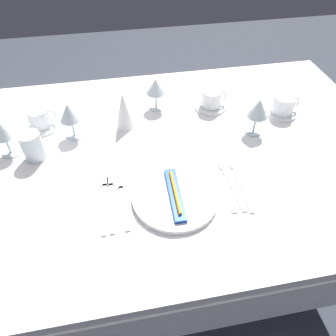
% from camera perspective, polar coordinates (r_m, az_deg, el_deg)
% --- Properties ---
extents(ground_plane, '(6.00, 6.00, 0.00)m').
position_cam_1_polar(ground_plane, '(1.74, -1.73, -15.50)').
color(ground_plane, '#383D47').
extents(dining_table, '(1.80, 1.11, 0.74)m').
position_cam_1_polar(dining_table, '(1.22, -2.39, 0.04)').
color(dining_table, white).
rests_on(dining_table, ground).
extents(dinner_plate, '(0.27, 0.27, 0.02)m').
position_cam_1_polar(dinner_plate, '(1.00, 1.27, -5.23)').
color(dinner_plate, white).
rests_on(dinner_plate, dining_table).
extents(toothbrush_package, '(0.04, 0.21, 0.02)m').
position_cam_1_polar(toothbrush_package, '(0.99, 1.28, -4.60)').
color(toothbrush_package, blue).
rests_on(toothbrush_package, dinner_plate).
extents(fork_outer, '(0.03, 0.21, 0.00)m').
position_cam_1_polar(fork_outer, '(1.01, -7.98, -5.83)').
color(fork_outer, beige).
rests_on(fork_outer, dining_table).
extents(fork_inner, '(0.03, 0.23, 0.00)m').
position_cam_1_polar(fork_inner, '(1.01, -10.02, -5.71)').
color(fork_inner, beige).
rests_on(fork_inner, dining_table).
extents(fork_salad, '(0.03, 0.23, 0.00)m').
position_cam_1_polar(fork_salad, '(1.01, -11.20, -5.85)').
color(fork_salad, beige).
rests_on(fork_salad, dining_table).
extents(dinner_knife, '(0.03, 0.23, 0.00)m').
position_cam_1_polar(dinner_knife, '(1.05, 9.64, -3.16)').
color(dinner_knife, beige).
rests_on(dinner_knife, dining_table).
extents(spoon_soup, '(0.03, 0.22, 0.01)m').
position_cam_1_polar(spoon_soup, '(1.08, 10.70, -1.93)').
color(spoon_soup, beige).
rests_on(spoon_soup, dining_table).
extents(spoon_dessert, '(0.03, 0.23, 0.01)m').
position_cam_1_polar(spoon_dessert, '(1.08, 12.48, -1.99)').
color(spoon_dessert, beige).
rests_on(spoon_dessert, dining_table).
extents(saucer_left, '(0.13, 0.13, 0.01)m').
position_cam_1_polar(saucer_left, '(1.36, -21.44, 6.93)').
color(saucer_left, white).
rests_on(saucer_left, dining_table).
extents(coffee_cup_left, '(0.11, 0.09, 0.07)m').
position_cam_1_polar(coffee_cup_left, '(1.34, -21.83, 8.33)').
color(coffee_cup_left, white).
rests_on(coffee_cup_left, saucer_left).
extents(saucer_right, '(0.13, 0.13, 0.01)m').
position_cam_1_polar(saucer_right, '(1.39, 7.50, 10.77)').
color(saucer_right, white).
rests_on(saucer_right, dining_table).
extents(coffee_cup_right, '(0.11, 0.08, 0.07)m').
position_cam_1_polar(coffee_cup_right, '(1.37, 7.73, 12.18)').
color(coffee_cup_right, white).
rests_on(coffee_cup_right, saucer_right).
extents(saucer_far, '(0.12, 0.12, 0.01)m').
position_cam_1_polar(saucer_far, '(1.42, 19.39, 9.23)').
color(saucer_far, white).
rests_on(saucer_far, dining_table).
extents(coffee_cup_far, '(0.11, 0.09, 0.07)m').
position_cam_1_polar(coffee_cup_far, '(1.40, 19.85, 10.59)').
color(coffee_cup_far, white).
rests_on(coffee_cup_far, saucer_far).
extents(wine_glass_centre, '(0.08, 0.08, 0.14)m').
position_cam_1_polar(wine_glass_centre, '(1.23, 15.70, 9.97)').
color(wine_glass_centre, silver).
rests_on(wine_glass_centre, dining_table).
extents(wine_glass_left, '(0.08, 0.08, 0.13)m').
position_cam_1_polar(wine_glass_left, '(1.32, -2.18, 14.05)').
color(wine_glass_left, silver).
rests_on(wine_glass_left, dining_table).
extents(wine_glass_right, '(0.07, 0.07, 0.15)m').
position_cam_1_polar(wine_glass_right, '(1.22, -27.49, 5.99)').
color(wine_glass_right, silver).
rests_on(wine_glass_right, dining_table).
extents(wine_glass_far, '(0.08, 0.08, 0.14)m').
position_cam_1_polar(wine_glass_far, '(1.22, -17.11, 9.15)').
color(wine_glass_far, silver).
rests_on(wine_glass_far, dining_table).
extents(drink_tumbler, '(0.07, 0.07, 0.10)m').
position_cam_1_polar(drink_tumbler, '(1.20, -22.91, 3.59)').
color(drink_tumbler, silver).
rests_on(drink_tumbler, dining_table).
extents(napkin_folded, '(0.07, 0.07, 0.15)m').
position_cam_1_polar(napkin_folded, '(1.24, -7.86, 10.10)').
color(napkin_folded, white).
rests_on(napkin_folded, dining_table).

